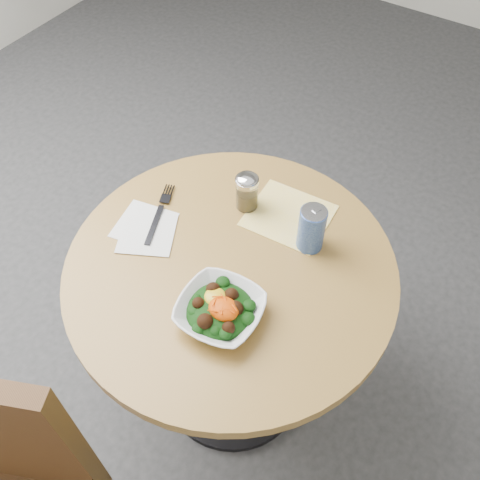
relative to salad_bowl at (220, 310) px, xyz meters
The scene contains 8 objects.
ground 0.80m from the salad_bowl, 114.46° to the left, with size 6.00×6.00×0.00m, color #2E2E30.
table 0.28m from the salad_bowl, 114.46° to the left, with size 0.90×0.90×0.75m.
cloth_napkin 0.39m from the salad_bowl, 93.25° to the left, with size 0.23×0.21×0.00m, color yellow.
paper_napkins 0.36m from the salad_bowl, 160.61° to the left, with size 0.22×0.21×0.00m.
salad_bowl is the anchor object (origin of this frame).
fork 0.39m from the salad_bowl, 150.81° to the left, with size 0.11×0.23×0.00m.
spice_shaker 0.38m from the salad_bowl, 112.48° to the left, with size 0.07×0.07×0.12m.
beverage_can 0.33m from the salad_bowl, 76.38° to the left, with size 0.07×0.07×0.14m.
Camera 1 is at (0.48, -0.70, 1.91)m, focal length 40.00 mm.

